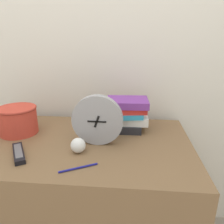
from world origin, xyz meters
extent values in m
cube|color=silver|center=(0.00, 0.75, 1.20)|extent=(6.00, 0.04, 2.40)
cube|color=brown|center=(0.00, 0.34, 0.39)|extent=(1.12, 0.68, 0.77)
cylinder|color=#99999E|center=(0.11, 0.32, 0.89)|extent=(0.24, 0.04, 0.24)
cylinder|color=silver|center=(0.11, 0.31, 0.89)|extent=(0.21, 0.01, 0.21)
cube|color=black|center=(0.11, 0.31, 0.89)|extent=(0.03, 0.01, 0.06)
cube|color=black|center=(0.11, 0.31, 0.89)|extent=(0.09, 0.01, 0.01)
cylinder|color=black|center=(0.11, 0.31, 0.89)|extent=(0.01, 0.00, 0.01)
cube|color=#232328|center=(0.23, 0.51, 0.80)|extent=(0.18, 0.16, 0.04)
cube|color=white|center=(0.24, 0.52, 0.84)|extent=(0.23, 0.15, 0.04)
cube|color=#2D9ED1|center=(0.21, 0.49, 0.87)|extent=(0.23, 0.16, 0.03)
cube|color=red|center=(0.24, 0.52, 0.90)|extent=(0.22, 0.19, 0.03)
cube|color=#7A3899|center=(0.24, 0.51, 0.93)|extent=(0.23, 0.18, 0.04)
cylinder|color=#C63D2D|center=(-0.33, 0.41, 0.85)|extent=(0.19, 0.19, 0.14)
torus|color=#9F3024|center=(-0.33, 0.41, 0.91)|extent=(0.20, 0.20, 0.01)
cube|color=black|center=(-0.22, 0.18, 0.78)|extent=(0.13, 0.18, 0.02)
cube|color=#59595E|center=(-0.22, 0.18, 0.80)|extent=(0.10, 0.13, 0.00)
sphere|color=white|center=(0.03, 0.23, 0.81)|extent=(0.07, 0.07, 0.07)
cylinder|color=navy|center=(0.07, 0.10, 0.78)|extent=(0.14, 0.08, 0.01)
camera|label=1|loc=(0.26, -0.62, 1.25)|focal=35.00mm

